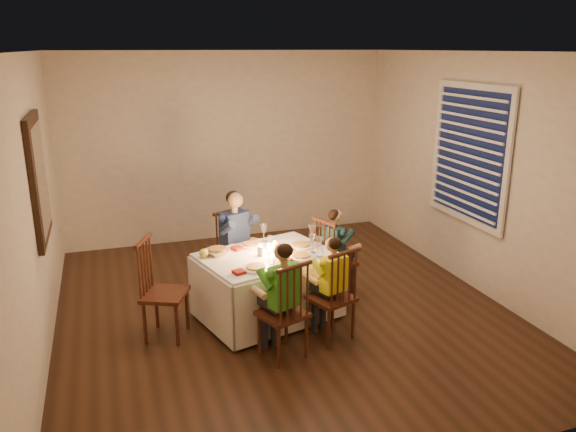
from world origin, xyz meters
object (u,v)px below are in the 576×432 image
object	(u,v)px
serving_bowl	(218,252)
chair_near_right	(330,337)
chair_adult	(238,291)
child_green	(283,355)
child_yellow	(330,337)
chair_near_left	(283,355)
chair_end	(334,297)
adult	(238,291)
dining_table	(267,273)
child_teal	(334,297)
chair_extra	(168,336)

from	to	relation	value
serving_bowl	chair_near_right	bearing A→B (deg)	-39.68
chair_near_right	serving_bowl	xyz separation A→B (m)	(-0.90, 0.75, 0.70)
chair_adult	child_green	distance (m)	1.47
chair_adult	child_yellow	xyz separation A→B (m)	(0.59, -1.30, 0.00)
chair_near_left	chair_end	xyz separation A→B (m)	(0.91, 0.98, 0.00)
adult	dining_table	bearing A→B (deg)	-102.76
child_yellow	child_teal	xyz separation A→B (m)	(0.38, 0.81, 0.00)
dining_table	chair_near_right	size ratio (longest dim) A/B	1.63
chair_adult	adult	size ratio (longest dim) A/B	0.79
chair_near_left	adult	size ratio (longest dim) A/B	0.79
chair_extra	child_green	world-z (taller)	child_green
dining_table	chair_adult	xyz separation A→B (m)	(-0.15, 0.70, -0.48)
chair_near_left	serving_bowl	world-z (taller)	serving_bowl
chair_near_right	child_yellow	distance (m)	0.00
chair_end	child_teal	world-z (taller)	child_teal
chair_adult	serving_bowl	distance (m)	0.95
chair_adult	child_teal	bearing A→B (deg)	-51.45
child_yellow	chair_near_left	bearing A→B (deg)	-1.61
child_green	chair_extra	bearing A→B (deg)	-55.84
chair_near_right	serving_bowl	bearing A→B (deg)	-58.82
dining_table	chair_extra	distance (m)	1.13
dining_table	serving_bowl	size ratio (longest dim) A/B	6.65
chair_near_right	child_green	size ratio (longest dim) A/B	0.86
chair_near_left	chair_end	world-z (taller)	same
chair_near_left	child_green	xyz separation A→B (m)	(0.00, 0.00, 0.00)
child_yellow	chair_extra	bearing A→B (deg)	-38.56
chair_adult	chair_extra	world-z (taller)	chair_extra
dining_table	adult	xyz separation A→B (m)	(-0.15, 0.70, -0.48)
chair_adult	dining_table	bearing A→B (deg)	-102.76
chair_extra	chair_near_left	bearing A→B (deg)	-101.30
chair_adult	chair_end	world-z (taller)	same
dining_table	child_yellow	bearing A→B (deg)	-69.30
chair_near_left	chair_end	distance (m)	1.34
chair_near_right	adult	distance (m)	1.43
chair_extra	child_yellow	world-z (taller)	child_yellow
chair_end	child_teal	xyz separation A→B (m)	(0.00, 0.00, 0.00)
dining_table	child_teal	size ratio (longest dim) A/B	1.49
adult	serving_bowl	xyz separation A→B (m)	(-0.32, -0.55, 0.70)
dining_table	child_yellow	world-z (taller)	dining_table
adult	chair_end	bearing A→B (deg)	-51.45
chair_adult	chair_near_left	bearing A→B (deg)	-112.25
chair_near_left	serving_bowl	xyz separation A→B (m)	(-0.38, 0.92, 0.70)
dining_table	child_yellow	size ratio (longest dim) A/B	1.49
dining_table	child_green	bearing A→B (deg)	-111.95
chair_extra	adult	bearing A→B (deg)	-23.14
chair_end	child_teal	bearing A→B (deg)	-0.00
chair_adult	child_teal	size ratio (longest dim) A/B	0.91
chair_end	serving_bowl	distance (m)	1.47
dining_table	chair_adult	world-z (taller)	dining_table
child_yellow	serving_bowl	world-z (taller)	serving_bowl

